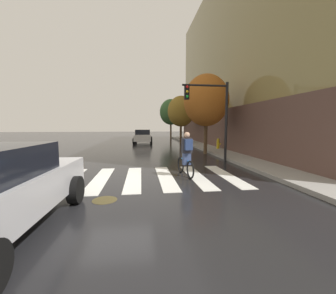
{
  "coord_description": "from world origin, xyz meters",
  "views": [
    {
      "loc": [
        0.84,
        -7.65,
        1.93
      ],
      "look_at": [
        1.95,
        1.0,
        1.04
      ],
      "focal_mm": 22.41,
      "sensor_mm": 36.0,
      "label": 1
    }
  ],
  "objects_px": {
    "traffic_light_near": "(211,108)",
    "street_tree_near": "(206,101)",
    "street_tree_mid": "(181,111)",
    "sedan_mid": "(143,136)",
    "cyclist": "(186,154)",
    "manhole_cover": "(105,200)",
    "street_tree_far": "(171,112)",
    "fire_hydrant": "(218,144)"
  },
  "relations": [
    {
      "from": "traffic_light_near",
      "to": "street_tree_near",
      "type": "height_order",
      "value": "street_tree_near"
    },
    {
      "from": "street_tree_mid",
      "to": "sedan_mid",
      "type": "bearing_deg",
      "value": 171.94
    },
    {
      "from": "cyclist",
      "to": "street_tree_near",
      "type": "relative_size",
      "value": 0.32
    },
    {
      "from": "manhole_cover",
      "to": "traffic_light_near",
      "type": "bearing_deg",
      "value": 48.88
    },
    {
      "from": "street_tree_mid",
      "to": "street_tree_far",
      "type": "xyz_separation_m",
      "value": [
        0.06,
        8.22,
        0.45
      ]
    },
    {
      "from": "sedan_mid",
      "to": "street_tree_near",
      "type": "relative_size",
      "value": 0.83
    },
    {
      "from": "traffic_light_near",
      "to": "fire_hydrant",
      "type": "bearing_deg",
      "value": 64.99
    },
    {
      "from": "sedan_mid",
      "to": "traffic_light_near",
      "type": "bearing_deg",
      "value": -74.35
    },
    {
      "from": "cyclist",
      "to": "street_tree_mid",
      "type": "height_order",
      "value": "street_tree_mid"
    },
    {
      "from": "sedan_mid",
      "to": "street_tree_near",
      "type": "height_order",
      "value": "street_tree_near"
    },
    {
      "from": "street_tree_near",
      "to": "street_tree_far",
      "type": "distance_m",
      "value": 17.11
    },
    {
      "from": "sedan_mid",
      "to": "street_tree_mid",
      "type": "distance_m",
      "value": 4.96
    },
    {
      "from": "street_tree_mid",
      "to": "street_tree_far",
      "type": "height_order",
      "value": "street_tree_far"
    },
    {
      "from": "fire_hydrant",
      "to": "traffic_light_near",
      "type": "bearing_deg",
      "value": -115.01
    },
    {
      "from": "manhole_cover",
      "to": "street_tree_near",
      "type": "relative_size",
      "value": 0.12
    },
    {
      "from": "traffic_light_near",
      "to": "street_tree_far",
      "type": "relative_size",
      "value": 0.73
    },
    {
      "from": "traffic_light_near",
      "to": "street_tree_far",
      "type": "xyz_separation_m",
      "value": [
        0.69,
        20.1,
        1.04
      ]
    },
    {
      "from": "sedan_mid",
      "to": "street_tree_far",
      "type": "distance_m",
      "value": 9.25
    },
    {
      "from": "cyclist",
      "to": "street_tree_far",
      "type": "xyz_separation_m",
      "value": [
        2.68,
        23.14,
        3.06
      ]
    },
    {
      "from": "cyclist",
      "to": "street_tree_far",
      "type": "bearing_deg",
      "value": 83.4
    },
    {
      "from": "fire_hydrant",
      "to": "cyclist",
      "type": "bearing_deg",
      "value": -118.33
    },
    {
      "from": "fire_hydrant",
      "to": "manhole_cover",
      "type": "bearing_deg",
      "value": -124.27
    },
    {
      "from": "traffic_light_near",
      "to": "fire_hydrant",
      "type": "distance_m",
      "value": 5.73
    },
    {
      "from": "street_tree_near",
      "to": "street_tree_mid",
      "type": "distance_m",
      "value": 8.89
    },
    {
      "from": "sedan_mid",
      "to": "street_tree_mid",
      "type": "height_order",
      "value": "street_tree_mid"
    },
    {
      "from": "traffic_light_near",
      "to": "fire_hydrant",
      "type": "xyz_separation_m",
      "value": [
        2.21,
        4.74,
        -2.33
      ]
    },
    {
      "from": "street_tree_near",
      "to": "street_tree_far",
      "type": "bearing_deg",
      "value": 89.84
    },
    {
      "from": "cyclist",
      "to": "fire_hydrant",
      "type": "height_order",
      "value": "cyclist"
    },
    {
      "from": "manhole_cover",
      "to": "fire_hydrant",
      "type": "distance_m",
      "value": 12.19
    },
    {
      "from": "cyclist",
      "to": "traffic_light_near",
      "type": "bearing_deg",
      "value": 56.88
    },
    {
      "from": "manhole_cover",
      "to": "cyclist",
      "type": "bearing_deg",
      "value": 40.56
    },
    {
      "from": "manhole_cover",
      "to": "street_tree_far",
      "type": "bearing_deg",
      "value": 78.15
    },
    {
      "from": "cyclist",
      "to": "street_tree_far",
      "type": "relative_size",
      "value": 0.29
    },
    {
      "from": "manhole_cover",
      "to": "traffic_light_near",
      "type": "distance_m",
      "value": 7.62
    },
    {
      "from": "sedan_mid",
      "to": "fire_hydrant",
      "type": "xyz_separation_m",
      "value": [
        5.7,
        -7.71,
        -0.24
      ]
    },
    {
      "from": "sedan_mid",
      "to": "street_tree_mid",
      "type": "bearing_deg",
      "value": -8.06
    },
    {
      "from": "traffic_light_near",
      "to": "street_tree_far",
      "type": "bearing_deg",
      "value": 88.03
    },
    {
      "from": "sedan_mid",
      "to": "cyclist",
      "type": "height_order",
      "value": "cyclist"
    },
    {
      "from": "sedan_mid",
      "to": "fire_hydrant",
      "type": "bearing_deg",
      "value": -53.52
    },
    {
      "from": "traffic_light_near",
      "to": "street_tree_far",
      "type": "distance_m",
      "value": 20.13
    },
    {
      "from": "traffic_light_near",
      "to": "street_tree_mid",
      "type": "distance_m",
      "value": 11.91
    },
    {
      "from": "sedan_mid",
      "to": "fire_hydrant",
      "type": "height_order",
      "value": "sedan_mid"
    }
  ]
}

